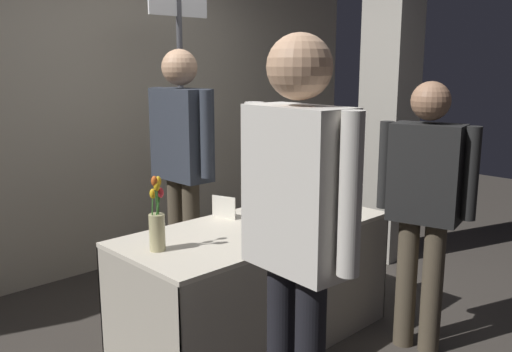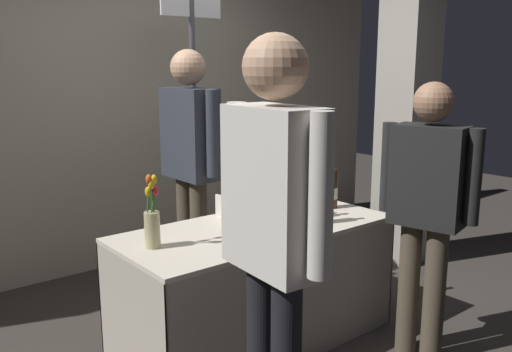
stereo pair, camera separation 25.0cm
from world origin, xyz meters
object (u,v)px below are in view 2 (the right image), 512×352
Objects in this scene: booth_signpost at (194,110)px; concrete_pillar at (408,94)px; tasting_table at (256,261)px; display_bottle_0 at (249,209)px; wine_glass_near_vendor at (271,204)px; vendor_presenter at (190,151)px; taster_foreground_right at (427,199)px; featured_wine_bottle at (317,201)px; flower_vase at (152,222)px.

concrete_pillar is at bearing -28.29° from booth_signpost.
booth_signpost is at bearing 74.21° from tasting_table.
display_bottle_0 is 0.15× the size of booth_signpost.
tasting_table is at bearing 35.59° from display_bottle_0.
wine_glass_near_vendor is at bearing -170.25° from concrete_pillar.
vendor_presenter is at bearing 165.20° from concrete_pillar.
taster_foreground_right is at bearing -139.85° from concrete_pillar.
concrete_pillar is at bearing 18.20° from featured_wine_bottle.
concrete_pillar is 1.61× the size of vendor_presenter.
concrete_pillar is 1.72m from featured_wine_bottle.
tasting_table is at bearing 149.67° from featured_wine_bottle.
taster_foreground_right is 1.93m from booth_signpost.
display_bottle_0 reaches higher than tasting_table.
booth_signpost is (-0.30, 1.87, 0.38)m from taster_foreground_right.
display_bottle_0 is at bearing -144.41° from tasting_table.
vendor_presenter reaches higher than tasting_table.
booth_signpost is at bearing -4.32° from taster_foreground_right.
taster_foreground_right is (0.49, -0.75, 0.10)m from wine_glass_near_vendor.
featured_wine_bottle is 2.29× the size of wine_glass_near_vendor.
concrete_pillar reaches higher than vendor_presenter.
tasting_table is 5.10× the size of display_bottle_0.
booth_signpost is at bearing 48.62° from flower_vase.
display_bottle_0 is 0.55m from flower_vase.
taster_foreground_right is (1.28, -0.76, 0.06)m from flower_vase.
flower_vase is at bearing 178.96° from wine_glass_near_vendor.
wine_glass_near_vendor is 0.06× the size of booth_signpost.
vendor_presenter is at bearing 85.42° from tasting_table.
booth_signpost is (0.33, 1.15, 0.80)m from tasting_table.
vendor_presenter is 1.63m from taster_foreground_right.
tasting_table is at bearing -170.12° from concrete_pillar.
wine_glass_near_vendor is at bearing 11.46° from tasting_table.
wine_glass_near_vendor is (-1.73, -0.30, -0.58)m from concrete_pillar.
featured_wine_bottle is 0.82× the size of flower_vase.
wine_glass_near_vendor is (0.14, 0.03, 0.32)m from tasting_table.
booth_signpost reaches higher than vendor_presenter.
display_bottle_0 is 0.28m from wine_glass_near_vendor.
flower_vase is at bearing 176.33° from tasting_table.
featured_wine_bottle is at bearing -30.33° from tasting_table.
taster_foreground_right is (0.74, -0.64, 0.06)m from display_bottle_0.
wine_glass_near_vendor is at bearing 23.81° from display_bottle_0.
wine_glass_near_vendor is at bearing -99.60° from booth_signpost.
tasting_table is 0.74m from flower_vase.
concrete_pillar is 1.85m from wine_glass_near_vendor.
flower_vase reaches higher than tasting_table.
booth_signpost is at bearing 70.26° from display_bottle_0.
booth_signpost is at bearing 151.71° from concrete_pillar.
taster_foreground_right is (-1.24, -1.04, -0.48)m from concrete_pillar.
concrete_pillar is 2.10m from display_bottle_0.
tasting_table is at bearing -3.67° from flower_vase.
tasting_table is 11.67× the size of wine_glass_near_vendor.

